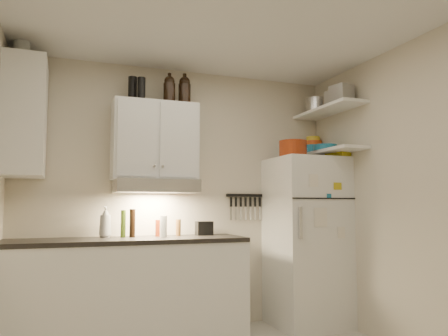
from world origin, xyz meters
name	(u,v)px	position (x,y,z in m)	size (l,w,h in m)	color
ceiling	(235,9)	(0.00, 0.00, 2.61)	(3.20, 3.00, 0.02)	silver
back_wall	(180,197)	(0.00, 1.51, 1.30)	(3.20, 0.02, 2.60)	beige
right_wall	(419,195)	(1.61, 0.00, 1.30)	(0.02, 3.00, 2.60)	beige
base_cabinet	(128,293)	(-0.55, 1.20, 0.44)	(2.10, 0.60, 0.88)	white
countertop	(129,240)	(-0.55, 1.20, 0.90)	(2.10, 0.62, 0.04)	black
upper_cabinet	(155,142)	(-0.30, 1.33, 1.83)	(0.80, 0.33, 0.75)	white
side_cabinet	(25,118)	(-1.44, 1.20, 1.95)	(0.33, 0.55, 1.00)	white
range_hood	(155,186)	(-0.30, 1.27, 1.39)	(0.76, 0.46, 0.12)	silver
fridge	(307,241)	(1.25, 1.16, 0.85)	(0.70, 0.68, 1.70)	white
shelf_hi	(328,110)	(1.45, 1.02, 2.20)	(0.30, 0.95, 0.03)	white
shelf_lo	(329,152)	(1.45, 1.02, 1.76)	(0.30, 0.95, 0.03)	white
knife_strip	(245,195)	(0.70, 1.49, 1.32)	(0.42, 0.02, 0.03)	black
dutch_oven	(293,149)	(1.05, 1.05, 1.78)	(0.28, 0.28, 0.16)	maroon
book_stack	(339,154)	(1.53, 0.96, 1.74)	(0.18, 0.23, 0.08)	gold
spice_jar	(304,153)	(1.24, 1.16, 1.76)	(0.07, 0.07, 0.11)	silver
stock_pot	(316,106)	(1.48, 1.29, 2.30)	(0.24, 0.24, 0.17)	silver
tin_a	(335,100)	(1.51, 0.97, 2.30)	(0.17, 0.16, 0.17)	#AAAAAD
tin_b	(341,95)	(1.44, 0.78, 2.30)	(0.18, 0.18, 0.18)	#AAAAAD
bowl_teal	(314,150)	(1.48, 1.35, 1.82)	(0.24, 0.24, 0.10)	#1A6B91
bowl_orange	(313,144)	(1.50, 1.41, 1.90)	(0.20, 0.20, 0.06)	#E84C15
bowl_yellow	(313,139)	(1.50, 1.41, 1.96)	(0.15, 0.15, 0.05)	gold
plates	(325,148)	(1.41, 1.03, 1.81)	(0.24, 0.24, 0.06)	#1A6B91
growler_a	(169,89)	(-0.18, 1.26, 2.33)	(0.11, 0.11, 0.27)	black
growler_b	(185,90)	(-0.02, 1.29, 2.34)	(0.12, 0.12, 0.29)	black
thermos_a	(141,89)	(-0.45, 1.26, 2.31)	(0.07, 0.07, 0.22)	black
thermos_b	(133,89)	(-0.52, 1.35, 2.32)	(0.08, 0.08, 0.24)	black
side_jar	(22,49)	(-1.48, 1.19, 2.54)	(0.13, 0.13, 0.18)	silver
soap_bottle	(105,220)	(-0.74, 1.33, 1.08)	(0.12, 0.12, 0.32)	white
pepper_mill	(178,228)	(-0.06, 1.35, 1.00)	(0.05, 0.05, 0.16)	brown
oil_bottle	(123,224)	(-0.58, 1.32, 1.04)	(0.05, 0.05, 0.25)	#425D17
vinegar_bottle	(132,223)	(-0.51, 1.29, 1.05)	(0.05, 0.05, 0.26)	black
clear_bottle	(163,226)	(-0.23, 1.21, 1.02)	(0.07, 0.07, 0.20)	silver
red_jar	(159,228)	(-0.24, 1.34, 1.00)	(0.08, 0.08, 0.15)	maroon
caddy	(204,228)	(0.21, 1.35, 0.99)	(0.16, 0.11, 0.14)	black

